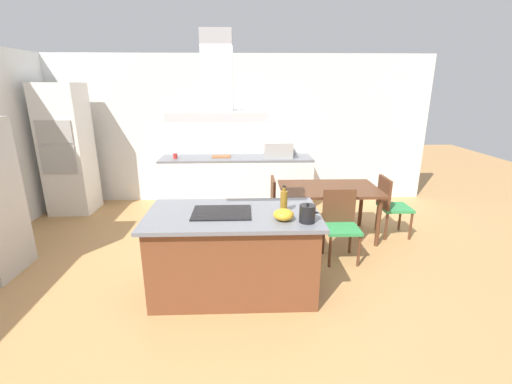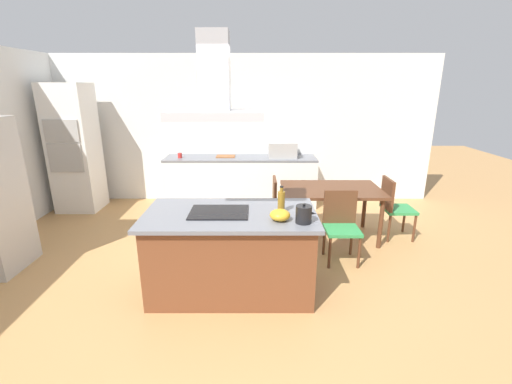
# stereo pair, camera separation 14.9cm
# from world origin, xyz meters

# --- Properties ---
(ground) EXTENTS (16.00, 16.00, 0.00)m
(ground) POSITION_xyz_m (0.00, 1.50, 0.00)
(ground) COLOR tan
(wall_back) EXTENTS (7.20, 0.10, 2.70)m
(wall_back) POSITION_xyz_m (0.00, 3.25, 1.35)
(wall_back) COLOR white
(wall_back) RESTS_ON ground
(kitchen_island) EXTENTS (1.78, 0.96, 0.90)m
(kitchen_island) POSITION_xyz_m (0.00, 0.00, 0.45)
(kitchen_island) COLOR brown
(kitchen_island) RESTS_ON ground
(cooktop) EXTENTS (0.60, 0.44, 0.01)m
(cooktop) POSITION_xyz_m (-0.11, 0.00, 0.91)
(cooktop) COLOR black
(cooktop) RESTS_ON kitchen_island
(tea_kettle) EXTENTS (0.21, 0.15, 0.20)m
(tea_kettle) POSITION_xyz_m (0.72, -0.27, 0.99)
(tea_kettle) COLOR black
(tea_kettle) RESTS_ON kitchen_island
(olive_oil_bottle) EXTENTS (0.07, 0.07, 0.28)m
(olive_oil_bottle) POSITION_xyz_m (0.53, 0.02, 1.02)
(olive_oil_bottle) COLOR olive
(olive_oil_bottle) RESTS_ON kitchen_island
(mixing_bowl) EXTENTS (0.20, 0.20, 0.11)m
(mixing_bowl) POSITION_xyz_m (0.50, -0.21, 0.96)
(mixing_bowl) COLOR gold
(mixing_bowl) RESTS_ON kitchen_island
(back_counter) EXTENTS (2.75, 0.62, 0.90)m
(back_counter) POSITION_xyz_m (-0.02, 2.88, 0.45)
(back_counter) COLOR white
(back_counter) RESTS_ON ground
(countertop_microwave) EXTENTS (0.50, 0.38, 0.28)m
(countertop_microwave) POSITION_xyz_m (0.75, 2.88, 1.04)
(countertop_microwave) COLOR #B2AFAA
(countertop_microwave) RESTS_ON back_counter
(coffee_mug_red) EXTENTS (0.08, 0.08, 0.09)m
(coffee_mug_red) POSITION_xyz_m (-1.11, 2.83, 0.95)
(coffee_mug_red) COLOR red
(coffee_mug_red) RESTS_ON back_counter
(cutting_board) EXTENTS (0.34, 0.24, 0.02)m
(cutting_board) POSITION_xyz_m (-0.29, 2.93, 0.91)
(cutting_board) COLOR #995B33
(cutting_board) RESTS_ON back_counter
(wall_oven_stack) EXTENTS (0.70, 0.66, 2.20)m
(wall_oven_stack) POSITION_xyz_m (-2.90, 2.65, 1.10)
(wall_oven_stack) COLOR white
(wall_oven_stack) RESTS_ON ground
(dining_table) EXTENTS (1.40, 0.90, 0.75)m
(dining_table) POSITION_xyz_m (1.34, 1.39, 0.67)
(dining_table) COLOR #59331E
(dining_table) RESTS_ON ground
(chair_at_left_end) EXTENTS (0.42, 0.42, 0.89)m
(chair_at_left_end) POSITION_xyz_m (0.43, 1.39, 0.51)
(chair_at_left_end) COLOR #33934C
(chair_at_left_end) RESTS_ON ground
(chair_at_right_end) EXTENTS (0.42, 0.42, 0.89)m
(chair_at_right_end) POSITION_xyz_m (2.26, 1.39, 0.51)
(chair_at_right_end) COLOR #33934C
(chair_at_right_end) RESTS_ON ground
(chair_facing_island) EXTENTS (0.42, 0.42, 0.89)m
(chair_facing_island) POSITION_xyz_m (1.34, 0.73, 0.51)
(chair_facing_island) COLOR #33934C
(chair_facing_island) RESTS_ON ground
(range_hood) EXTENTS (0.90, 0.55, 0.78)m
(range_hood) POSITION_xyz_m (-0.11, 0.00, 2.10)
(range_hood) COLOR #ADADB2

